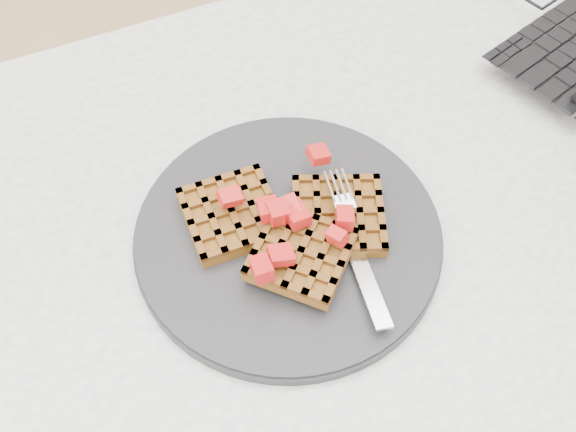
# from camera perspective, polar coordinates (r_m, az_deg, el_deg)

# --- Properties ---
(ground) EXTENTS (4.00, 4.00, 0.00)m
(ground) POSITION_cam_1_polar(r_m,az_deg,el_deg) (1.35, 4.80, -18.16)
(ground) COLOR tan
(ground) RESTS_ON ground
(table) EXTENTS (1.20, 0.80, 0.75)m
(table) POSITION_cam_1_polar(r_m,az_deg,el_deg) (0.77, 8.09, -4.70)
(table) COLOR silver
(table) RESTS_ON ground
(plate) EXTENTS (0.31, 0.31, 0.02)m
(plate) POSITION_cam_1_polar(r_m,az_deg,el_deg) (0.64, -0.00, -1.62)
(plate) COLOR black
(plate) RESTS_ON table
(waffles) EXTENTS (0.20, 0.18, 0.03)m
(waffles) POSITION_cam_1_polar(r_m,az_deg,el_deg) (0.62, 0.16, -0.92)
(waffles) COLOR brown
(waffles) RESTS_ON plate
(strawberry_pile) EXTENTS (0.15, 0.15, 0.02)m
(strawberry_pile) POSITION_cam_1_polar(r_m,az_deg,el_deg) (0.60, 0.00, 0.75)
(strawberry_pile) COLOR #960002
(strawberry_pile) RESTS_ON waffles
(fork) EXTENTS (0.06, 0.18, 0.02)m
(fork) POSITION_cam_1_polar(r_m,az_deg,el_deg) (0.62, 5.73, -2.19)
(fork) COLOR silver
(fork) RESTS_ON plate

